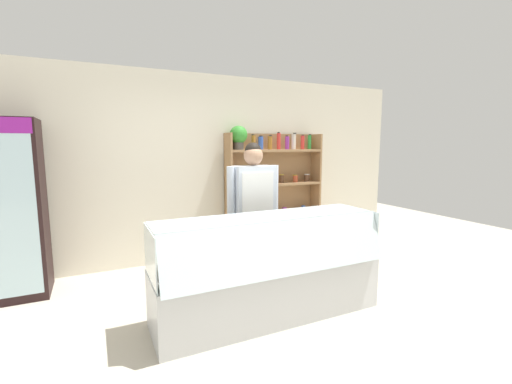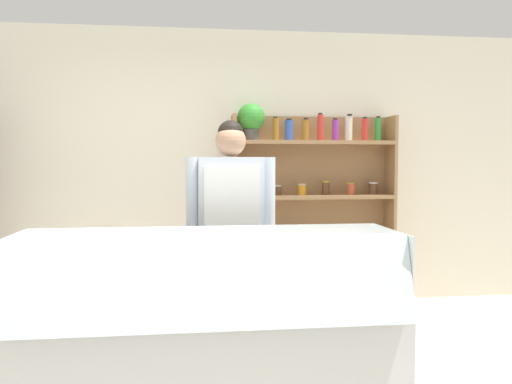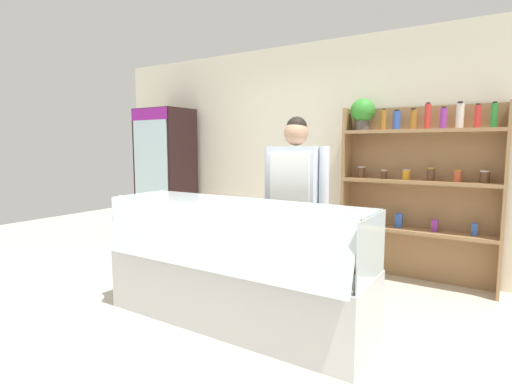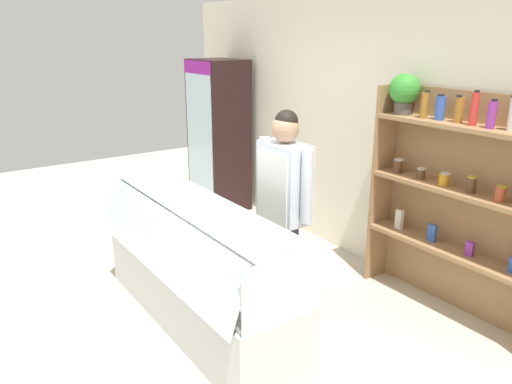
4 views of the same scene
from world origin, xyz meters
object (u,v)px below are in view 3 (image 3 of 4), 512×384
at_px(drinks_fridge, 166,178).
at_px(deli_display_case, 234,285).
at_px(shelving_unit, 412,177).
at_px(shop_clerk, 295,192).

bearing_deg(drinks_fridge, deli_display_case, -34.30).
height_order(drinks_fridge, deli_display_case, drinks_fridge).
bearing_deg(shelving_unit, drinks_fridge, -175.81).
distance_m(drinks_fridge, shop_clerk, 2.71).
distance_m(drinks_fridge, deli_display_case, 2.95).
bearing_deg(shelving_unit, deli_display_case, -117.97).
xyz_separation_m(shelving_unit, deli_display_case, (-0.99, -1.87, -0.81)).
bearing_deg(deli_display_case, drinks_fridge, 145.70).
bearing_deg(drinks_fridge, shop_clerk, -19.11).
xyz_separation_m(drinks_fridge, deli_display_case, (2.38, -1.62, -0.67)).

